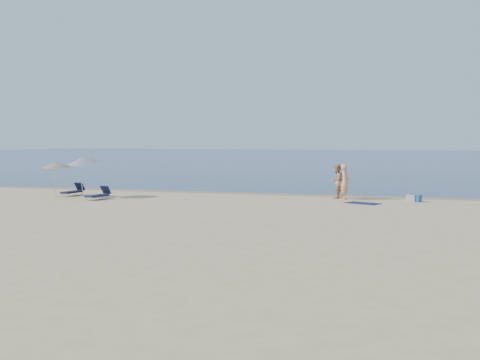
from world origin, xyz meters
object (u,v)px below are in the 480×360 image
person_left (345,182)px  umbrella_near (84,160)px  blue_cooler (416,198)px  person_right (337,181)px

person_left → umbrella_near: bearing=100.7°
person_left → umbrella_near: size_ratio=0.79×
blue_cooler → umbrella_near: (-17.26, -2.70, 1.84)m
umbrella_near → person_right: bearing=27.5°
person_left → person_right: 0.74m
umbrella_near → blue_cooler: bearing=22.4°
person_right → blue_cooler: 4.16m
person_left → blue_cooler: size_ratio=3.86×
blue_cooler → umbrella_near: size_ratio=0.20×
person_right → umbrella_near: umbrella_near is taller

